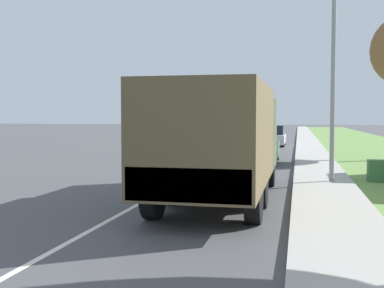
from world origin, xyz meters
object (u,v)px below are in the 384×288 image
at_px(car_second_ahead, 272,136).
at_px(military_truck, 222,137).
at_px(car_nearest_ahead, 258,146).
at_px(car_farthest_ahead, 258,126).
at_px(car_third_ahead, 239,132).
at_px(car_fourth_ahead, 256,128).
at_px(lamp_post, 328,25).

bearing_deg(car_second_ahead, military_truck, -89.96).
xyz_separation_m(car_nearest_ahead, car_farthest_ahead, (-4.06, 49.37, -0.09)).
height_order(car_third_ahead, car_fourth_ahead, car_fourth_ahead).
height_order(car_fourth_ahead, car_farthest_ahead, car_fourth_ahead).
height_order(military_truck, car_second_ahead, military_truck).
distance_m(military_truck, car_fourth_ahead, 47.82).
relative_size(military_truck, lamp_post, 0.97).
xyz_separation_m(car_nearest_ahead, lamp_post, (2.66, -7.03, 4.13)).
bearing_deg(car_nearest_ahead, car_farthest_ahead, 94.71).
distance_m(car_nearest_ahead, lamp_post, 8.58).
bearing_deg(car_fourth_ahead, car_second_ahead, -82.31).
distance_m(car_third_ahead, car_fourth_ahead, 13.23).
distance_m(car_nearest_ahead, car_fourth_ahead, 37.34).
xyz_separation_m(military_truck, car_third_ahead, (-3.76, 34.47, -0.98)).
relative_size(car_nearest_ahead, car_farthest_ahead, 0.91).
height_order(car_fourth_ahead, lamp_post, lamp_post).
bearing_deg(car_second_ahead, car_third_ahead, 108.84).
bearing_deg(car_nearest_ahead, lamp_post, -69.32).
distance_m(car_fourth_ahead, car_farthest_ahead, 12.20).
bearing_deg(car_nearest_ahead, car_second_ahead, 90.24).
distance_m(car_nearest_ahead, car_third_ahead, 24.27).
height_order(military_truck, car_fourth_ahead, military_truck).
bearing_deg(car_second_ahead, lamp_post, -82.29).
bearing_deg(car_nearest_ahead, military_truck, -90.22).
bearing_deg(military_truck, car_farthest_ahead, 93.85).
bearing_deg(car_nearest_ahead, car_third_ahead, 99.02).
bearing_deg(car_fourth_ahead, car_farthest_ahead, 93.47).
relative_size(car_nearest_ahead, car_second_ahead, 0.88).
relative_size(car_fourth_ahead, lamp_post, 0.53).
xyz_separation_m(car_second_ahead, car_third_ahead, (-3.75, 10.98, -0.04)).
height_order(car_second_ahead, car_third_ahead, car_second_ahead).
bearing_deg(car_third_ahead, car_nearest_ahead, -80.98).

